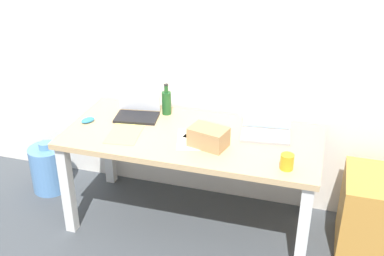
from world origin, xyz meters
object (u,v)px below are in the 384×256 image
object	(u,v)px
coffee_mug	(287,162)
filing_cabinet	(372,215)
beer_bottle	(167,102)
cardboard_box	(208,137)
computer_mouse	(88,120)
desk	(192,147)
laptop_left	(138,110)
water_cooler_jug	(49,168)
laptop_right	(266,127)

from	to	relation	value
coffee_mug	filing_cabinet	size ratio (longest dim) A/B	0.17
beer_bottle	filing_cabinet	bearing A→B (deg)	-8.15
beer_bottle	cardboard_box	xyz separation A→B (m)	(0.41, -0.38, -0.03)
computer_mouse	filing_cabinet	distance (m)	2.03
beer_bottle	desk	bearing A→B (deg)	-44.32
laptop_left	beer_bottle	size ratio (longest dim) A/B	1.43
desk	filing_cabinet	bearing A→B (deg)	2.38
desk	coffee_mug	bearing A→B (deg)	-21.29
desk	water_cooler_jug	size ratio (longest dim) A/B	4.05
coffee_mug	water_cooler_jug	bearing A→B (deg)	169.74
coffee_mug	filing_cabinet	world-z (taller)	coffee_mug
water_cooler_jug	cardboard_box	bearing A→B (deg)	-8.44
computer_mouse	water_cooler_jug	bearing A→B (deg)	-160.75
laptop_right	cardboard_box	bearing A→B (deg)	-141.88
coffee_mug	beer_bottle	bearing A→B (deg)	150.72
cardboard_box	filing_cabinet	size ratio (longest dim) A/B	0.42
laptop_right	laptop_left	bearing A→B (deg)	178.52
water_cooler_jug	coffee_mug	bearing A→B (deg)	-10.26
computer_mouse	cardboard_box	size ratio (longest dim) A/B	0.42
desk	computer_mouse	world-z (taller)	computer_mouse
desk	beer_bottle	world-z (taller)	beer_bottle
beer_bottle	coffee_mug	world-z (taller)	beer_bottle
cardboard_box	coffee_mug	distance (m)	0.53
cardboard_box	water_cooler_jug	distance (m)	1.51
beer_bottle	cardboard_box	world-z (taller)	beer_bottle
laptop_left	coffee_mug	bearing A→B (deg)	-20.68
coffee_mug	laptop_left	bearing A→B (deg)	159.32
laptop_right	coffee_mug	xyz separation A→B (m)	(0.18, -0.40, -0.01)
laptop_left	coffee_mug	distance (m)	1.19
laptop_left	coffee_mug	xyz separation A→B (m)	(1.11, -0.42, -0.01)
cardboard_box	filing_cabinet	bearing A→B (deg)	8.94
laptop_left	beer_bottle	distance (m)	0.21
filing_cabinet	desk	bearing A→B (deg)	-177.62
desk	laptop_right	distance (m)	0.52
beer_bottle	filing_cabinet	size ratio (longest dim) A/B	0.41
laptop_left	coffee_mug	world-z (taller)	laptop_left
laptop_left	water_cooler_jug	world-z (taller)	laptop_left
cardboard_box	water_cooler_jug	xyz separation A→B (m)	(-1.37, 0.20, -0.59)
beer_bottle	water_cooler_jug	size ratio (longest dim) A/B	0.55
water_cooler_jug	computer_mouse	bearing A→B (deg)	-13.58
laptop_right	coffee_mug	bearing A→B (deg)	-65.18
coffee_mug	desk	bearing A→B (deg)	158.71
water_cooler_jug	filing_cabinet	distance (m)	2.44
beer_bottle	water_cooler_jug	distance (m)	1.15
filing_cabinet	laptop_right	bearing A→B (deg)	173.14
beer_bottle	computer_mouse	xyz separation A→B (m)	(-0.49, -0.29, -0.07)
cardboard_box	water_cooler_jug	world-z (taller)	cardboard_box
cardboard_box	laptop_left	bearing A→B (deg)	154.79
computer_mouse	filing_cabinet	size ratio (longest dim) A/B	0.18
laptop_left	laptop_right	bearing A→B (deg)	-1.48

